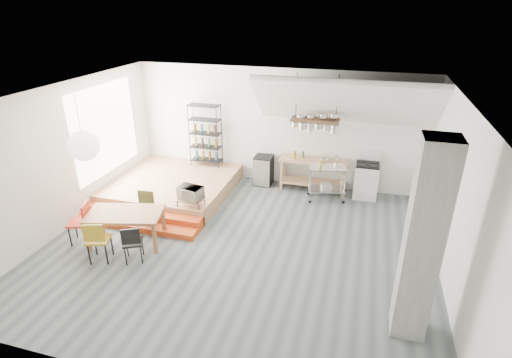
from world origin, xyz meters
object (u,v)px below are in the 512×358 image
(mini_fridge, at_px, (264,170))
(rolling_cart, at_px, (327,179))
(stove, at_px, (366,180))
(dining_table, at_px, (125,216))

(mini_fridge, bearing_deg, rolling_cart, -15.39)
(rolling_cart, height_order, mini_fridge, rolling_cart)
(stove, bearing_deg, dining_table, -142.64)
(rolling_cart, distance_m, mini_fridge, 1.89)
(dining_table, bearing_deg, rolling_cart, 25.86)
(stove, xyz_separation_m, dining_table, (-4.82, -3.68, 0.17))
(dining_table, distance_m, mini_fridge, 4.24)
(dining_table, relative_size, mini_fridge, 2.04)
(stove, relative_size, rolling_cart, 1.15)
(stove, height_order, dining_table, stove)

